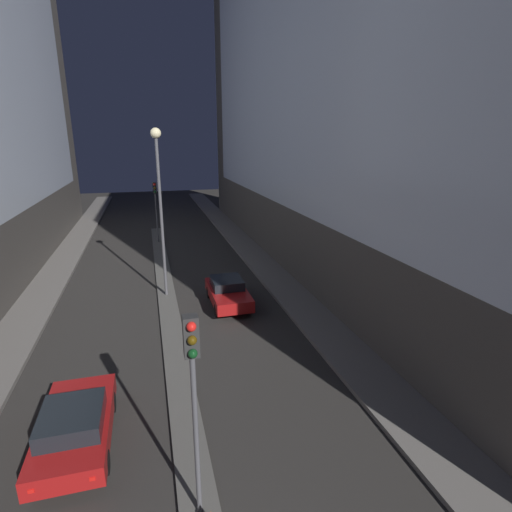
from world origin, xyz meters
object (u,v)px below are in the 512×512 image
at_px(traffic_light_mid, 155,199).
at_px(street_lamp, 159,185).
at_px(traffic_light_near, 193,376).
at_px(car_right_lane, 228,292).
at_px(car_left_lane, 75,425).

xyz_separation_m(traffic_light_mid, street_lamp, (0.00, -12.29, 2.44)).
xyz_separation_m(traffic_light_near, traffic_light_mid, (0.00, 26.41, 0.00)).
xyz_separation_m(traffic_light_near, car_right_lane, (3.12, 12.09, -3.06)).
bearing_deg(car_right_lane, street_lamp, 147.01).
bearing_deg(street_lamp, car_right_lane, -32.99).
distance_m(traffic_light_near, car_left_lane, 5.38).
distance_m(car_left_lane, car_right_lane, 10.92).
bearing_deg(street_lamp, car_left_lane, -105.86).
height_order(traffic_light_near, car_left_lane, traffic_light_near).
relative_size(traffic_light_near, traffic_light_mid, 1.00).
bearing_deg(car_right_lane, traffic_light_mid, 102.29).
relative_size(street_lamp, car_left_lane, 2.13).
distance_m(traffic_light_mid, car_left_lane, 23.68).
relative_size(traffic_light_mid, street_lamp, 0.56).
relative_size(traffic_light_mid, car_right_lane, 1.22).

